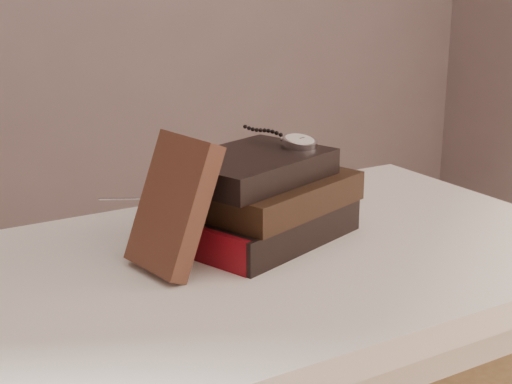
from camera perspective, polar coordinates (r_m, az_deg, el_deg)
table at (r=1.14m, az=0.41°, el=-8.95°), size 1.00×0.60×0.75m
book_stack at (r=1.14m, az=0.48°, el=-0.54°), size 0.31×0.26×0.13m
journal at (r=1.02m, az=-6.25°, el=-0.94°), size 0.11×0.13×0.18m
pocket_watch at (r=1.17m, az=3.10°, el=3.87°), size 0.07×0.16×0.02m
eyeglasses at (r=1.13m, az=-6.11°, el=-0.11°), size 0.15×0.16×0.05m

